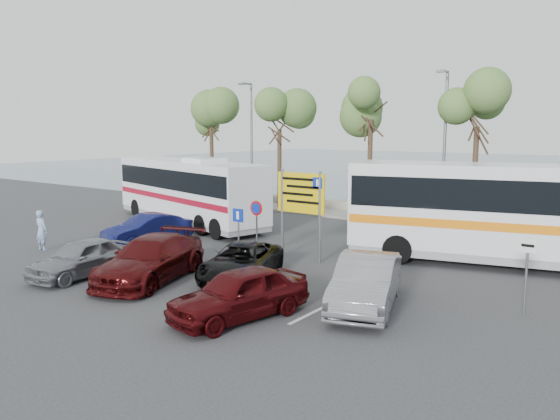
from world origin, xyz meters
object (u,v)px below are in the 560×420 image
Objects in this scene: car_silver_b at (366,282)px; car_maroon at (151,259)px; car_silver_a at (82,258)px; car_red at (239,293)px; coach_bus_right at (530,218)px; car_blue at (147,230)px; street_lamp_right at (444,141)px; direction_sign at (301,200)px; pedestrian_near at (41,230)px; coach_bus_left at (188,193)px; street_lamp_left at (251,138)px; suv_black at (241,262)px.

car_maroon is at bearing 174.78° from car_silver_b.
car_red reaches higher than car_silver_a.
car_red is (-5.15, -10.72, -1.21)m from coach_bus_right.
coach_bus_right is 3.28× the size of car_blue.
street_lamp_right reaches higher than direction_sign.
direction_sign is 2.05× the size of pedestrian_near.
street_lamp_right is 14.91m from car_silver_b.
car_silver_b reaches higher than car_silver_a.
car_blue is at bearing 122.53° from car_maroon.
coach_bus_left reaches higher than car_silver_b.
street_lamp_left reaches higher than car_blue.
direction_sign is 8.46m from car_silver_a.
direction_sign is at bearing -100.94° from street_lamp_right.
coach_bus_right is 16.52m from car_silver_a.
car_blue is 6.18m from car_maroon.
pedestrian_near reaches higher than car_red.
car_blue is at bearing -159.00° from coach_bus_right.
coach_bus_right reaches higher than car_blue.
street_lamp_right is at bearing 0.00° from street_lamp_left.
car_silver_a is at bearing 177.63° from car_silver_b.
direction_sign reaches higher than car_blue.
street_lamp_right is at bearing 30.84° from coach_bus_left.
car_silver_b is (4.90, -3.79, -1.66)m from direction_sign.
coach_bus_left reaches higher than direction_sign.
street_lamp_left reaches higher than car_silver_a.
car_red is 3.77m from car_silver_b.
street_lamp_right is 1.92× the size of car_red.
street_lamp_right is 1.81× the size of suv_black.
car_red is (7.36, 0.00, 0.04)m from car_silver_a.
car_silver_a is at bearing 158.99° from pedestrian_near.
pedestrian_near is (-9.94, -1.60, 0.26)m from suv_black.
car_maroon is (8.54, -15.91, -3.84)m from street_lamp_left.
car_blue is 1.00× the size of car_red.
suv_black is at bearing -7.52° from car_blue.
suv_black is 0.95× the size of car_silver_b.
street_lamp_left is 19.86m from coach_bus_right.
street_lamp_right is at bearing -132.46° from pedestrian_near.
street_lamp_right is 18.77m from car_silver_a.
pedestrian_near is at bearing -152.41° from coach_bus_right.
street_lamp_left is 15.24m from direction_sign.
street_lamp_right is at bearing 131.89° from coach_bus_right.
suv_black is (-7.71, -7.62, -1.31)m from coach_bus_right.
coach_bus_right reaches higher than suv_black.
coach_bus_left is 16.31m from car_silver_b.
street_lamp_right is 19.97m from pedestrian_near.
car_blue is (-9.26, -12.02, -3.92)m from street_lamp_right.
car_silver_b is (4.96, -0.20, 0.15)m from suv_black.
car_red is at bearing -31.00° from car_maroon.
street_lamp_left is at bearing 141.25° from car_red.
coach_bus_left is at bearing -149.16° from street_lamp_right.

